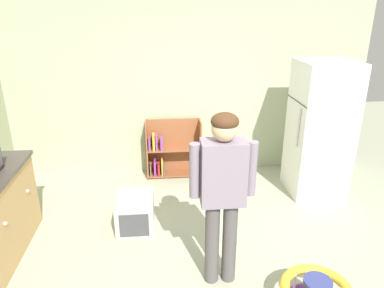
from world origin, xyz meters
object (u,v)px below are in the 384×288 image
(bookshelf, at_px, (170,152))
(standing_person, at_px, (223,185))
(pet_carrier, at_px, (136,212))
(refrigerator, at_px, (320,130))

(bookshelf, height_order, standing_person, standing_person)
(bookshelf, distance_m, pet_carrier, 1.42)
(pet_carrier, bearing_deg, standing_person, -48.98)
(bookshelf, relative_size, standing_person, 0.52)
(standing_person, height_order, pet_carrier, standing_person)
(refrigerator, distance_m, standing_person, 2.25)
(standing_person, xyz_separation_m, pet_carrier, (-0.83, 0.96, -0.81))
(bookshelf, bearing_deg, refrigerator, -19.09)
(standing_person, bearing_deg, refrigerator, 45.81)
(standing_person, distance_m, pet_carrier, 1.51)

